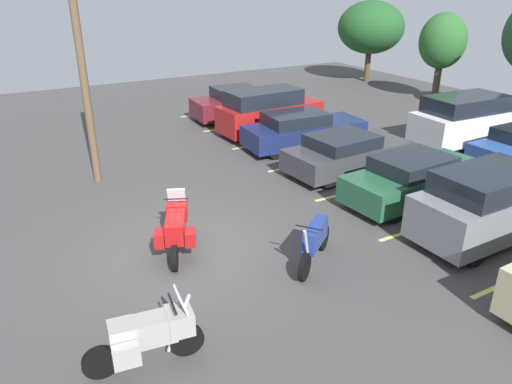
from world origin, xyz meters
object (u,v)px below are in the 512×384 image
(car_charcoal, at_px, (347,153))
(utility_pole, at_px, (80,53))
(motorcycle_second, at_px, (148,334))
(car_grey, at_px, (492,204))
(car_green, at_px, (415,178))
(car_far_white, at_px, (467,120))
(motorcycle_touring, at_px, (176,226))
(car_maroon, at_px, (239,103))
(car_red, at_px, (268,112))
(motorcycle_third, at_px, (315,241))
(car_navy, at_px, (303,130))

(car_charcoal, bearing_deg, utility_pole, -113.34)
(motorcycle_second, height_order, car_grey, car_grey)
(car_green, bearing_deg, car_far_white, 116.57)
(motorcycle_touring, xyz_separation_m, car_grey, (3.29, 7.28, 0.28))
(motorcycle_touring, relative_size, car_maroon, 0.45)
(car_red, bearing_deg, motorcycle_touring, -43.33)
(car_maroon, height_order, car_charcoal, car_maroon)
(motorcycle_third, xyz_separation_m, car_charcoal, (-4.37, 4.50, 0.08))
(utility_pole, bearing_deg, motorcycle_touring, 7.09)
(car_maroon, relative_size, car_far_white, 0.94)
(motorcycle_touring, xyz_separation_m, car_far_white, (-2.36, 13.38, 0.32))
(car_far_white, bearing_deg, motorcycle_second, -69.11)
(motorcycle_second, xyz_separation_m, car_maroon, (-13.71, 8.87, 0.09))
(motorcycle_second, xyz_separation_m, car_red, (-10.93, 8.87, 0.32))
(motorcycle_second, distance_m, car_green, 9.57)
(motorcycle_second, distance_m, car_charcoal, 10.53)
(car_grey, bearing_deg, car_navy, -179.78)
(car_red, relative_size, car_charcoal, 0.99)
(car_red, xyz_separation_m, car_grey, (10.78, 0.22, -0.03))
(car_green, bearing_deg, car_grey, -1.57)
(car_navy, bearing_deg, motorcycle_touring, -54.65)
(motorcycle_second, distance_m, car_grey, 9.09)
(motorcycle_touring, distance_m, motorcycle_second, 3.88)
(car_maroon, bearing_deg, car_charcoal, 0.10)
(car_charcoal, xyz_separation_m, car_grey, (5.50, 0.20, 0.26))
(car_maroon, distance_m, utility_pole, 9.69)
(motorcycle_second, bearing_deg, utility_pole, 172.96)
(car_navy, bearing_deg, car_red, -175.54)
(car_maroon, relative_size, car_red, 0.99)
(car_green, height_order, utility_pole, utility_pole)
(car_navy, height_order, utility_pole, utility_pole)
(motorcycle_touring, height_order, car_green, car_green)
(motorcycle_second, relative_size, car_green, 0.43)
(motorcycle_third, height_order, car_far_white, car_far_white)
(car_red, height_order, car_green, car_red)
(motorcycle_second, relative_size, car_far_white, 0.43)
(car_charcoal, distance_m, car_far_white, 6.31)
(car_charcoal, bearing_deg, car_maroon, -179.90)
(motorcycle_second, bearing_deg, motorcycle_third, 106.23)
(car_maroon, xyz_separation_m, car_navy, (5.13, 0.18, -0.02))
(motorcycle_touring, relative_size, motorcycle_third, 1.16)
(motorcycle_second, bearing_deg, car_charcoal, 122.45)
(car_red, height_order, utility_pole, utility_pole)
(car_maroon, bearing_deg, car_red, 0.00)
(motorcycle_third, xyz_separation_m, car_red, (-9.65, 4.48, 0.36))
(car_navy, bearing_deg, car_green, 1.03)
(car_red, bearing_deg, car_maroon, -180.00)
(car_red, distance_m, utility_pole, 8.60)
(car_red, xyz_separation_m, car_far_white, (5.14, 6.31, 0.02))
(car_grey, height_order, car_far_white, car_far_white)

